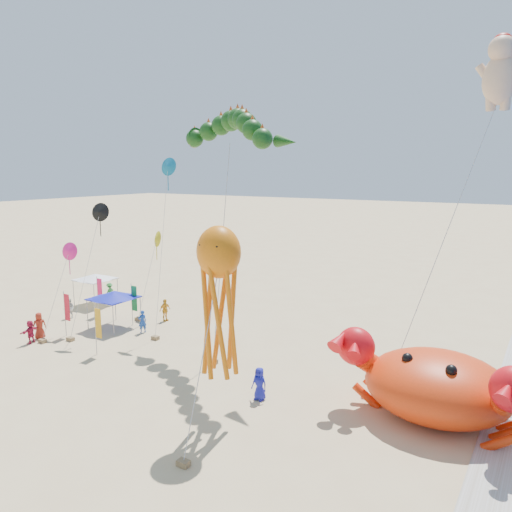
{
  "coord_description": "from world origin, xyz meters",
  "views": [
    {
      "loc": [
        13.23,
        -22.83,
        11.59
      ],
      "look_at": [
        -2.0,
        2.0,
        6.5
      ],
      "focal_mm": 35.0,
      "sensor_mm": 36.0,
      "label": 1
    }
  ],
  "objects_px": {
    "dragon_kite": "(228,135)",
    "octopus_kite": "(219,290)",
    "canopy_blue": "(113,295)",
    "crab_inflatable": "(437,384)",
    "canopy_white": "(95,277)",
    "cherub_kite": "(500,71)"
  },
  "relations": [
    {
      "from": "dragon_kite",
      "to": "canopy_blue",
      "type": "distance_m",
      "value": 14.77
    },
    {
      "from": "cherub_kite",
      "to": "canopy_blue",
      "type": "height_order",
      "value": "cherub_kite"
    },
    {
      "from": "cherub_kite",
      "to": "octopus_kite",
      "type": "height_order",
      "value": "cherub_kite"
    },
    {
      "from": "crab_inflatable",
      "to": "cherub_kite",
      "type": "distance_m",
      "value": 18.35
    },
    {
      "from": "cherub_kite",
      "to": "canopy_white",
      "type": "height_order",
      "value": "cherub_kite"
    },
    {
      "from": "crab_inflatable",
      "to": "cherub_kite",
      "type": "bearing_deg",
      "value": 87.28
    },
    {
      "from": "octopus_kite",
      "to": "canopy_blue",
      "type": "relative_size",
      "value": 2.85
    },
    {
      "from": "crab_inflatable",
      "to": "octopus_kite",
      "type": "xyz_separation_m",
      "value": [
        -8.5,
        -5.3,
        4.52
      ]
    },
    {
      "from": "crab_inflatable",
      "to": "dragon_kite",
      "type": "xyz_separation_m",
      "value": [
        -13.77,
        3.08,
        11.9
      ]
    },
    {
      "from": "cherub_kite",
      "to": "crab_inflatable",
      "type": "bearing_deg",
      "value": -92.72
    },
    {
      "from": "octopus_kite",
      "to": "canopy_white",
      "type": "xyz_separation_m",
      "value": [
        -21.02,
        10.91,
        -3.84
      ]
    },
    {
      "from": "canopy_blue",
      "to": "canopy_white",
      "type": "distance_m",
      "value": 7.21
    },
    {
      "from": "crab_inflatable",
      "to": "canopy_white",
      "type": "bearing_deg",
      "value": 169.25
    },
    {
      "from": "canopy_blue",
      "to": "canopy_white",
      "type": "bearing_deg",
      "value": 149.54
    },
    {
      "from": "cherub_kite",
      "to": "octopus_kite",
      "type": "relative_size",
      "value": 2.09
    },
    {
      "from": "dragon_kite",
      "to": "canopy_blue",
      "type": "relative_size",
      "value": 4.63
    },
    {
      "from": "cherub_kite",
      "to": "canopy_white",
      "type": "relative_size",
      "value": 6.2
    },
    {
      "from": "cherub_kite",
      "to": "canopy_blue",
      "type": "distance_m",
      "value": 29.09
    },
    {
      "from": "dragon_kite",
      "to": "canopy_blue",
      "type": "xyz_separation_m",
      "value": [
        -9.54,
        -1.13,
        -11.22
      ]
    },
    {
      "from": "octopus_kite",
      "to": "canopy_white",
      "type": "bearing_deg",
      "value": 152.58
    },
    {
      "from": "crab_inflatable",
      "to": "dragon_kite",
      "type": "distance_m",
      "value": 18.46
    },
    {
      "from": "dragon_kite",
      "to": "octopus_kite",
      "type": "xyz_separation_m",
      "value": [
        5.26,
        -8.39,
        -7.38
      ]
    }
  ]
}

